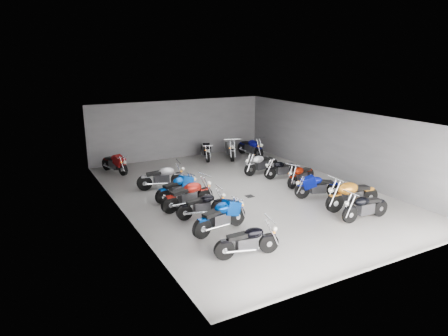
{
  "coord_description": "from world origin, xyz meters",
  "views": [
    {
      "loc": [
        -8.2,
        -13.51,
        5.49
      ],
      "look_at": [
        -0.58,
        0.63,
        1.0
      ],
      "focal_mm": 32.0,
      "sensor_mm": 36.0,
      "label": 1
    }
  ],
  "objects_px": {
    "motorcycle_left_d": "(188,195)",
    "motorcycle_left_f": "(162,177)",
    "motorcycle_back_a": "(115,163)",
    "motorcycle_right_b": "(352,195)",
    "motorcycle_right_f": "(261,164)",
    "motorcycle_right_d": "(301,175)",
    "motorcycle_left_c": "(203,205)",
    "motorcycle_back_f": "(251,147)",
    "motorcycle_right_e": "(282,169)",
    "motorcycle_right_a": "(365,207)",
    "motorcycle_left_b": "(221,217)",
    "motorcycle_back_d": "(205,151)",
    "motorcycle_left_a": "(248,241)",
    "motorcycle_right_c": "(318,186)",
    "drain_grate": "(250,196)",
    "motorcycle_left_e": "(178,188)",
    "motorcycle_back_e": "(230,149)"
  },
  "relations": [
    {
      "from": "drain_grate",
      "to": "motorcycle_back_f",
      "type": "distance_m",
      "value": 6.85
    },
    {
      "from": "motorcycle_right_d",
      "to": "motorcycle_right_e",
      "type": "xyz_separation_m",
      "value": [
        -0.08,
        1.27,
        -0.02
      ]
    },
    {
      "from": "motorcycle_left_c",
      "to": "motorcycle_right_d",
      "type": "xyz_separation_m",
      "value": [
        5.38,
        1.25,
        0.01
      ]
    },
    {
      "from": "motorcycle_left_f",
      "to": "motorcycle_right_e",
      "type": "bearing_deg",
      "value": 86.75
    },
    {
      "from": "motorcycle_right_a",
      "to": "motorcycle_right_b",
      "type": "distance_m",
      "value": 1.02
    },
    {
      "from": "drain_grate",
      "to": "motorcycle_back_d",
      "type": "height_order",
      "value": "motorcycle_back_d"
    },
    {
      "from": "motorcycle_left_c",
      "to": "motorcycle_right_e",
      "type": "distance_m",
      "value": 5.86
    },
    {
      "from": "motorcycle_left_d",
      "to": "motorcycle_left_f",
      "type": "bearing_deg",
      "value": 172.42
    },
    {
      "from": "motorcycle_left_b",
      "to": "motorcycle_right_c",
      "type": "relative_size",
      "value": 1.13
    },
    {
      "from": "motorcycle_left_e",
      "to": "motorcycle_right_a",
      "type": "xyz_separation_m",
      "value": [
        4.95,
        -4.99,
        -0.0
      ]
    },
    {
      "from": "motorcycle_left_f",
      "to": "motorcycle_right_d",
      "type": "xyz_separation_m",
      "value": [
        5.54,
        -2.45,
        -0.04
      ]
    },
    {
      "from": "motorcycle_left_a",
      "to": "motorcycle_right_d",
      "type": "xyz_separation_m",
      "value": [
        5.48,
        4.45,
        0.0
      ]
    },
    {
      "from": "motorcycle_right_d",
      "to": "motorcycle_right_c",
      "type": "bearing_deg",
      "value": 145.65
    },
    {
      "from": "motorcycle_left_f",
      "to": "motorcycle_right_a",
      "type": "relative_size",
      "value": 1.06
    },
    {
      "from": "motorcycle_left_f",
      "to": "motorcycle_right_f",
      "type": "height_order",
      "value": "motorcycle_left_f"
    },
    {
      "from": "motorcycle_left_a",
      "to": "motorcycle_left_e",
      "type": "bearing_deg",
      "value": -169.64
    },
    {
      "from": "motorcycle_left_f",
      "to": "motorcycle_back_e",
      "type": "distance_m",
      "value": 6.12
    },
    {
      "from": "motorcycle_left_c",
      "to": "motorcycle_back_f",
      "type": "bearing_deg",
      "value": 141.62
    },
    {
      "from": "drain_grate",
      "to": "motorcycle_back_a",
      "type": "relative_size",
      "value": 0.16
    },
    {
      "from": "motorcycle_back_d",
      "to": "motorcycle_back_a",
      "type": "bearing_deg",
      "value": 18.73
    },
    {
      "from": "motorcycle_left_e",
      "to": "motorcycle_back_f",
      "type": "xyz_separation_m",
      "value": [
        6.36,
        4.72,
        0.04
      ]
    },
    {
      "from": "motorcycle_right_c",
      "to": "motorcycle_right_d",
      "type": "bearing_deg",
      "value": 4.47
    },
    {
      "from": "motorcycle_left_b",
      "to": "motorcycle_right_e",
      "type": "distance_m",
      "value": 6.57
    },
    {
      "from": "motorcycle_left_f",
      "to": "motorcycle_right_a",
      "type": "height_order",
      "value": "motorcycle_left_f"
    },
    {
      "from": "motorcycle_right_f",
      "to": "motorcycle_back_a",
      "type": "bearing_deg",
      "value": 52.26
    },
    {
      "from": "motorcycle_back_a",
      "to": "motorcycle_right_b",
      "type": "bearing_deg",
      "value": 106.12
    },
    {
      "from": "motorcycle_left_e",
      "to": "motorcycle_right_e",
      "type": "height_order",
      "value": "motorcycle_left_e"
    },
    {
      "from": "drain_grate",
      "to": "motorcycle_back_f",
      "type": "bearing_deg",
      "value": 57.7
    },
    {
      "from": "motorcycle_left_b",
      "to": "motorcycle_right_e",
      "type": "bearing_deg",
      "value": 113.69
    },
    {
      "from": "motorcycle_left_c",
      "to": "motorcycle_right_d",
      "type": "distance_m",
      "value": 5.52
    },
    {
      "from": "motorcycle_right_b",
      "to": "motorcycle_right_d",
      "type": "distance_m",
      "value": 3.18
    },
    {
      "from": "drain_grate",
      "to": "motorcycle_back_a",
      "type": "xyz_separation_m",
      "value": [
        -3.99,
        6.03,
        0.48
      ]
    },
    {
      "from": "motorcycle_right_a",
      "to": "motorcycle_right_d",
      "type": "distance_m",
      "value": 4.17
    },
    {
      "from": "motorcycle_left_b",
      "to": "motorcycle_right_a",
      "type": "xyz_separation_m",
      "value": [
        4.86,
        -1.51,
        -0.04
      ]
    },
    {
      "from": "motorcycle_back_f",
      "to": "motorcycle_left_f",
      "type": "bearing_deg",
      "value": 19.58
    },
    {
      "from": "motorcycle_left_b",
      "to": "motorcycle_left_d",
      "type": "xyz_separation_m",
      "value": [
        -0.11,
        2.37,
        0.01
      ]
    },
    {
      "from": "drain_grate",
      "to": "motorcycle_right_c",
      "type": "relative_size",
      "value": 0.17
    },
    {
      "from": "motorcycle_left_a",
      "to": "motorcycle_left_d",
      "type": "relative_size",
      "value": 0.88
    },
    {
      "from": "motorcycle_right_a",
      "to": "motorcycle_left_a",
      "type": "bearing_deg",
      "value": 96.2
    },
    {
      "from": "motorcycle_left_e",
      "to": "motorcycle_right_d",
      "type": "height_order",
      "value": "motorcycle_left_e"
    },
    {
      "from": "motorcycle_back_d",
      "to": "motorcycle_left_f",
      "type": "bearing_deg",
      "value": 59.07
    },
    {
      "from": "motorcycle_left_f",
      "to": "motorcycle_back_f",
      "type": "relative_size",
      "value": 0.97
    },
    {
      "from": "drain_grate",
      "to": "motorcycle_left_d",
      "type": "xyz_separation_m",
      "value": [
        -2.73,
        -0.05,
        0.52
      ]
    },
    {
      "from": "motorcycle_left_a",
      "to": "motorcycle_right_b",
      "type": "xyz_separation_m",
      "value": [
        5.3,
        1.27,
        0.1
      ]
    },
    {
      "from": "motorcycle_right_c",
      "to": "motorcycle_right_f",
      "type": "bearing_deg",
      "value": 21.12
    },
    {
      "from": "motorcycle_left_b",
      "to": "motorcycle_left_c",
      "type": "height_order",
      "value": "motorcycle_left_b"
    },
    {
      "from": "motorcycle_left_c",
      "to": "motorcycle_left_d",
      "type": "relative_size",
      "value": 0.86
    },
    {
      "from": "motorcycle_left_e",
      "to": "motorcycle_left_f",
      "type": "relative_size",
      "value": 0.94
    },
    {
      "from": "motorcycle_left_e",
      "to": "motorcycle_back_f",
      "type": "relative_size",
      "value": 0.9
    },
    {
      "from": "motorcycle_left_e",
      "to": "motorcycle_right_f",
      "type": "relative_size",
      "value": 0.96
    }
  ]
}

